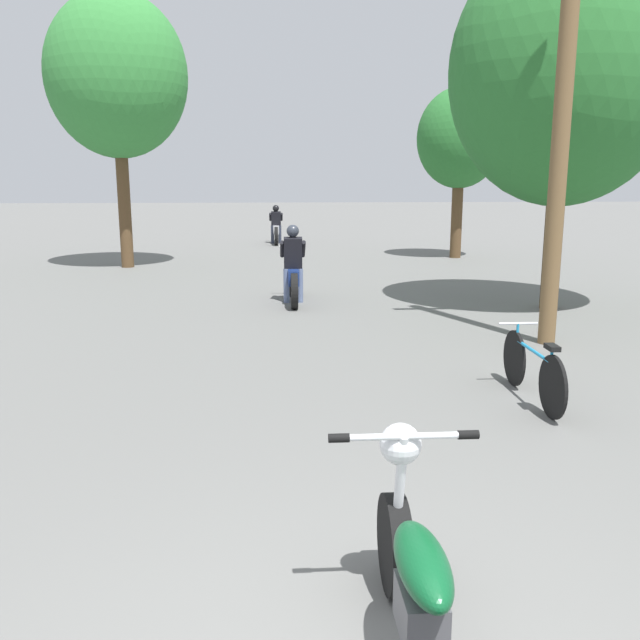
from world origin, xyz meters
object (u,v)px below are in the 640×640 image
roadside_tree_left (117,77)px  motorcycle_rider_far (276,229)px  motorcycle_rider_lead (293,273)px  roadside_tree_right_far (460,139)px  roadside_tree_right_near (565,72)px  motorcycle_foreground (418,586)px  utility_pole (566,70)px  bicycle_parked (533,369)px

roadside_tree_left → motorcycle_rider_far: roadside_tree_left is taller
motorcycle_rider_lead → roadside_tree_right_far: bearing=54.1°
roadside_tree_right_near → motorcycle_rider_lead: bearing=168.2°
motorcycle_foreground → roadside_tree_right_near: bearing=64.3°
utility_pole → roadside_tree_right_near: (1.07, 2.54, 0.35)m
utility_pole → bicycle_parked: bearing=-115.3°
roadside_tree_right_near → roadside_tree_left: (-8.81, 6.30, 0.71)m
roadside_tree_right_near → motorcycle_rider_far: roadside_tree_right_near is taller
roadside_tree_right_near → roadside_tree_right_far: roadside_tree_right_near is taller
motorcycle_rider_lead → motorcycle_rider_far: (-0.28, 11.53, -0.03)m
roadside_tree_right_near → roadside_tree_right_far: size_ratio=1.31×
roadside_tree_right_near → motorcycle_rider_lead: roadside_tree_right_near is taller
motorcycle_rider_lead → motorcycle_rider_far: 11.53m
roadside_tree_left → bicycle_parked: size_ratio=3.95×
roadside_tree_left → motorcycle_foreground: roadside_tree_left is taller
roadside_tree_right_near → bicycle_parked: bearing=-114.0°
motorcycle_foreground → bicycle_parked: 4.39m
roadside_tree_right_near → motorcycle_foreground: 10.51m
motorcycle_foreground → motorcycle_rider_lead: (-0.32, 9.84, 0.12)m
motorcycle_rider_lead → motorcycle_rider_far: motorcycle_rider_lead is taller
motorcycle_foreground → roadside_tree_left: bearing=106.6°
roadside_tree_right_near → roadside_tree_left: bearing=144.4°
roadside_tree_right_near → motorcycle_rider_far: bearing=111.3°
roadside_tree_right_near → bicycle_parked: (-2.23, -5.00, -3.72)m
roadside_tree_right_far → motorcycle_foreground: 17.58m
roadside_tree_right_far → motorcycle_foreground: size_ratio=2.47×
roadside_tree_right_near → motorcycle_rider_far: (-4.87, 12.49, -3.55)m
motorcycle_foreground → utility_pole: bearing=63.1°
utility_pole → roadside_tree_left: utility_pole is taller
motorcycle_foreground → motorcycle_rider_far: bearing=91.6°
roadside_tree_left → motorcycle_rider_lead: roadside_tree_left is taller
bicycle_parked → motorcycle_rider_far: bearing=98.6°
utility_pole → motorcycle_foreground: bearing=-116.9°
utility_pole → roadside_tree_right_near: bearing=67.2°
motorcycle_rider_lead → bicycle_parked: (2.37, -5.96, -0.20)m
roadside_tree_right_far → roadside_tree_left: size_ratio=0.71×
utility_pole → motorcycle_rider_far: bearing=104.2°
utility_pole → motorcycle_foreground: 7.83m
roadside_tree_left → motorcycle_rider_lead: (4.21, -5.34, -4.23)m
motorcycle_foreground → bicycle_parked: (2.05, 3.88, -0.08)m
motorcycle_rider_far → bicycle_parked: (2.64, -17.49, -0.17)m
utility_pole → motorcycle_rider_far: size_ratio=3.45×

